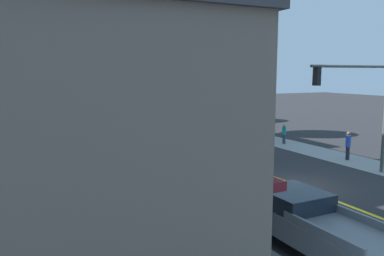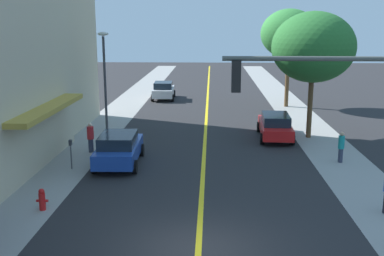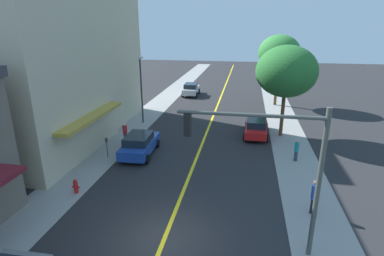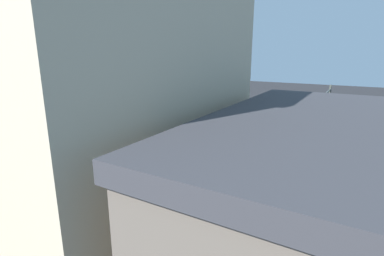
% 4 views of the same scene
% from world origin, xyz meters
% --- Properties ---
extents(ground_plane, '(140.00, 140.00, 0.00)m').
position_xyz_m(ground_plane, '(0.00, 0.00, 0.00)').
color(ground_plane, '#262628').
extents(sidewalk_left, '(3.01, 126.00, 0.01)m').
position_xyz_m(sidewalk_left, '(-6.95, 0.00, 0.00)').
color(sidewalk_left, gray).
rests_on(sidewalk_left, ground).
extents(sidewalk_right, '(3.01, 126.00, 0.01)m').
position_xyz_m(sidewalk_right, '(6.95, 0.00, 0.00)').
color(sidewalk_right, gray).
rests_on(sidewalk_right, ground).
extents(road_centerline_stripe, '(0.20, 126.00, 0.00)m').
position_xyz_m(road_centerline_stripe, '(0.00, 0.00, 0.00)').
color(road_centerline_stripe, yellow).
rests_on(road_centerline_stripe, ground).
extents(pale_office_building, '(13.02, 10.09, 7.25)m').
position_xyz_m(pale_office_building, '(-13.67, -3.40, 3.64)').
color(pale_office_building, '#665B51').
rests_on(pale_office_building, ground).
extents(corner_shop_building, '(13.00, 10.69, 13.59)m').
position_xyz_m(corner_shop_building, '(-13.68, 8.06, 6.81)').
color(corner_shop_building, beige).
rests_on(corner_shop_building, ground).
extents(street_tree_left_near, '(4.89, 4.89, 7.55)m').
position_xyz_m(street_tree_left_near, '(6.33, 14.74, 5.46)').
color(street_tree_left_near, brown).
rests_on(street_tree_left_near, ground).
extents(street_tree_right_corner, '(4.66, 4.66, 8.01)m').
position_xyz_m(street_tree_right_corner, '(6.65, 25.58, 6.01)').
color(street_tree_right_corner, brown).
rests_on(street_tree_right_corner, ground).
extents(fire_hydrant, '(0.44, 0.24, 0.84)m').
position_xyz_m(fire_hydrant, '(-5.93, 2.92, 0.42)').
color(fire_hydrant, red).
rests_on(fire_hydrant, ground).
extents(parking_meter, '(0.12, 0.18, 1.44)m').
position_xyz_m(parking_meter, '(-6.31, 7.89, 0.95)').
color(parking_meter, '#4C4C51').
rests_on(parking_meter, ground).
extents(traffic_light_mast, '(5.59, 0.32, 6.29)m').
position_xyz_m(traffic_light_mast, '(4.40, 0.11, 4.26)').
color(traffic_light_mast, '#474C47').
rests_on(traffic_light_mast, ground).
extents(street_lamp, '(0.70, 0.36, 6.31)m').
position_xyz_m(street_lamp, '(-6.47, 16.20, 3.91)').
color(street_lamp, '#38383D').
rests_on(street_lamp, ground).
extents(red_sedan_right_curb, '(2.11, 4.82, 1.51)m').
position_xyz_m(red_sedan_right_curb, '(4.24, 14.45, 0.79)').
color(red_sedan_right_curb, red).
rests_on(red_sedan_right_curb, ground).
extents(silver_sedan_left_curb, '(2.14, 4.17, 1.60)m').
position_xyz_m(silver_sedan_left_curb, '(-4.06, 28.97, 0.83)').
color(silver_sedan_left_curb, '#B7BABF').
rests_on(silver_sedan_left_curb, ground).
extents(blue_sedan_left_curb, '(2.24, 4.50, 1.58)m').
position_xyz_m(blue_sedan_left_curb, '(-4.18, 8.73, 0.82)').
color(blue_sedan_left_curb, '#1E429E').
rests_on(blue_sedan_left_curb, ground).
extents(pedestrian_black_shirt, '(0.36, 0.36, 1.81)m').
position_xyz_m(pedestrian_black_shirt, '(-6.77, -3.71, 0.96)').
color(pedestrian_black_shirt, '#33384C').
rests_on(pedestrian_black_shirt, ground).
extents(pedestrian_teal_shirt, '(0.31, 0.31, 1.57)m').
position_xyz_m(pedestrian_teal_shirt, '(6.88, 9.57, 0.83)').
color(pedestrian_teal_shirt, '#33384C').
rests_on(pedestrian_teal_shirt, ground).
extents(pedestrian_red_shirt, '(0.36, 0.36, 1.62)m').
position_xyz_m(pedestrian_red_shirt, '(-6.15, 10.89, 0.85)').
color(pedestrian_red_shirt, '#33384C').
rests_on(pedestrian_red_shirt, ground).
extents(pedestrian_blue_shirt, '(0.31, 0.31, 1.84)m').
position_xyz_m(pedestrian_blue_shirt, '(6.83, 3.18, 0.99)').
color(pedestrian_blue_shirt, black).
rests_on(pedestrian_blue_shirt, ground).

